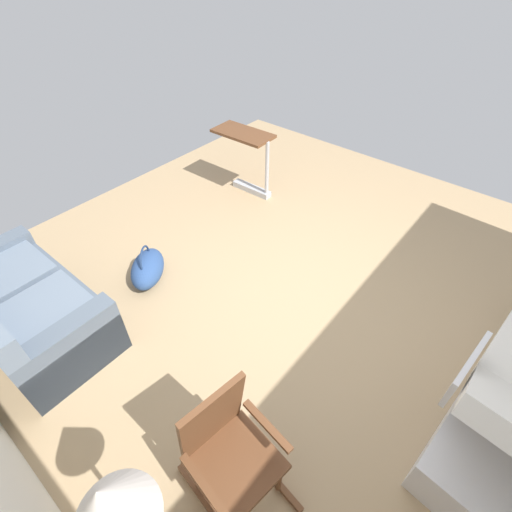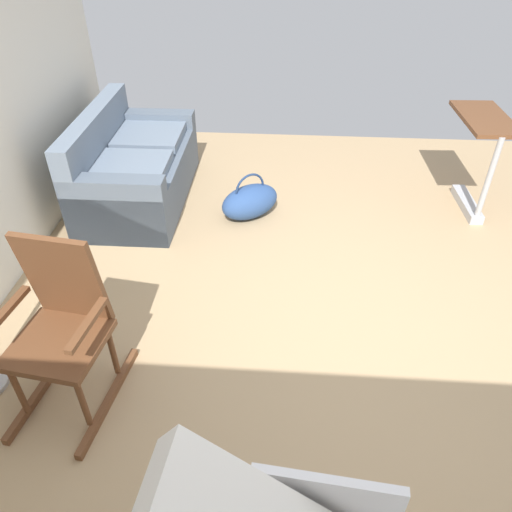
% 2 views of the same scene
% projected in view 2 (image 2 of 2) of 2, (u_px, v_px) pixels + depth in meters
% --- Properties ---
extents(ground_plane, '(6.64, 6.64, 0.00)m').
position_uv_depth(ground_plane, '(343.00, 335.00, 3.33)').
color(ground_plane, tan).
extents(couch, '(1.61, 0.86, 0.85)m').
position_uv_depth(couch, '(135.00, 170.00, 4.59)').
color(couch, slate).
rests_on(couch, ground).
extents(rocking_chair, '(0.82, 0.57, 1.05)m').
position_uv_depth(rocking_chair, '(63.00, 327.00, 2.69)').
color(rocking_chair, brown).
rests_on(rocking_chair, ground).
extents(overbed_table, '(0.85, 0.43, 0.84)m').
position_uv_depth(overbed_table, '(479.00, 153.00, 4.36)').
color(overbed_table, '#B2B5BA').
rests_on(overbed_table, ground).
extents(duffel_bag, '(0.60, 0.64, 0.43)m').
position_uv_depth(duffel_bag, '(250.00, 201.00, 4.43)').
color(duffel_bag, '#2D4C84').
rests_on(duffel_bag, ground).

